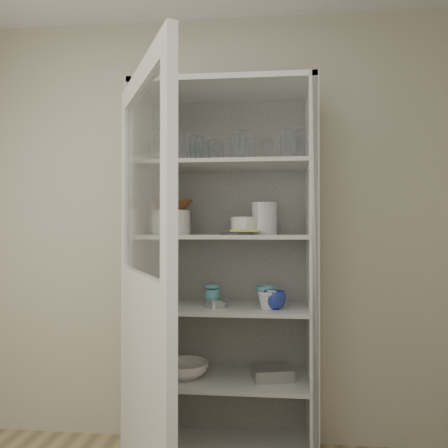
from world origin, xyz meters
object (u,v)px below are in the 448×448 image
Objects in this scene: yellow_trivet at (245,231)px; white_ramekin at (245,223)px; plate_stack_back at (172,228)px; white_canister at (155,293)px; cupboard_door at (143,327)px; goblet_3 at (296,150)px; teal_jar at (212,295)px; grey_bowl_stack at (264,219)px; mug_teal at (266,296)px; plate_stack_front at (171,228)px; mug_blue at (274,300)px; goblet_2 at (267,151)px; goblet_1 at (217,153)px; terracotta_bowl at (171,205)px; tin_box at (272,374)px; glass_platter at (245,233)px; measuring_cups at (214,303)px; cream_bowl at (171,216)px; mug_white at (267,300)px; cream_dish at (185,369)px; pantry_cabinet at (225,290)px; goblet_0 at (196,152)px.

yellow_trivet is 0.96× the size of white_ramekin.
white_ramekin reaches higher than plate_stack_back.
white_canister is at bearing 175.53° from white_ramekin.
cupboard_door is 0.84m from plate_stack_back.
goblet_3 is 0.97m from teal_jar.
grey_bowl_stack reaches higher than mug_teal.
plate_stack_front reaches higher than mug_blue.
goblet_3 is (0.17, 0.02, 0.01)m from goblet_2.
yellow_trivet is at bearing -32.99° from goblet_1.
tin_box is (0.57, 0.02, -0.93)m from terracotta_bowl.
plate_stack_front and plate_stack_back have the same top height.
teal_jar is 0.84× the size of white_canister.
glass_platter is at bearing -12.23° from plate_stack_back.
glass_platter is at bearing 6.28° from plate_stack_front.
grey_bowl_stack is 1.49× the size of white_canister.
grey_bowl_stack reaches higher than teal_jar.
measuring_cups is at bearing -172.25° from tin_box.
measuring_cups is (-0.29, -0.15, -0.86)m from goblet_2.
grey_bowl_stack is 0.84× the size of tin_box.
terracotta_bowl reaches higher than plate_stack_back.
goblet_1 is 0.47m from white_ramekin.
cream_bowl is 0.51m from teal_jar.
mug_blue is at bearing 38.92° from mug_white.
cupboard_door reaches higher than cream_dish.
mug_white is 0.67m from white_canister.
grey_bowl_stack is at bearing -152.51° from goblet_3.
teal_jar is (-0.19, 0.03, -0.37)m from yellow_trivet.
goblet_3 is 1.54× the size of mug_teal.
measuring_cups is (0.25, -0.02, -0.54)m from terracotta_bowl.
teal_jar is (-0.31, 0.13, 0.00)m from mug_white.
teal_jar is (-0.07, -0.03, -0.03)m from pantry_cabinet.
terracotta_bowl is (0.00, 0.00, 0.13)m from plate_stack_front.
cupboard_door is at bearing -89.13° from plate_stack_front.
cream_dish is (0.19, -0.07, -0.42)m from white_canister.
pantry_cabinet is 12.96× the size of goblet_1.
grey_bowl_stack is at bearing 2.87° from glass_platter.
plate_stack_back is 2.21× the size of teal_jar.
cream_bowl is at bearing 158.59° from mug_blue.
glass_platter is 2.27× the size of mug_blue.
cream_bowl is (-0.30, -0.11, 0.42)m from pantry_cabinet.
tin_box is (0.57, 0.02, -0.80)m from plate_stack_front.
mug_white is (0.54, -0.05, -0.39)m from plate_stack_front.
white_canister is (-0.41, -0.02, -0.02)m from pantry_cabinet.
plate_stack_back is (-0.56, 0.01, -0.45)m from goblet_2.
pantry_cabinet is 9.75× the size of tin_box.
goblet_0 is 0.98m from mug_blue.
terracotta_bowl is 1.13× the size of tin_box.
goblet_1 is (0.24, 0.73, 0.87)m from cupboard_door.
goblet_3 reaches higher than grey_bowl_stack.
glass_platter is (0.17, -0.11, -0.47)m from goblet_1.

